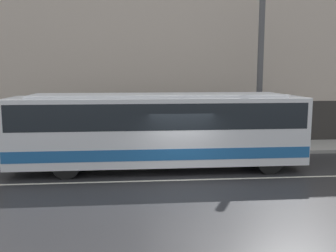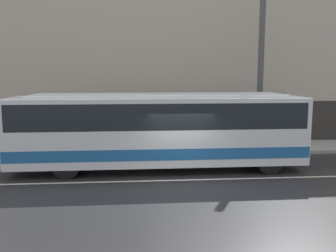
# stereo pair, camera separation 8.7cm
# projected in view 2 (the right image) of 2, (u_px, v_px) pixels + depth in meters

# --- Properties ---
(ground_plane) EXTENTS (60.00, 60.00, 0.00)m
(ground_plane) POSITION_uv_depth(u_px,v_px,m) (183.00, 180.00, 14.26)
(ground_plane) COLOR #262628
(sidewalk) EXTENTS (60.00, 2.90, 0.17)m
(sidewalk) POSITION_uv_depth(u_px,v_px,m) (170.00, 149.00, 19.62)
(sidewalk) COLOR #A09E99
(sidewalk) RESTS_ON ground_plane
(building_facade) EXTENTS (60.00, 0.35, 9.73)m
(building_facade) POSITION_uv_depth(u_px,v_px,m) (167.00, 61.00, 20.53)
(building_facade) COLOR #B7A899
(building_facade) RESTS_ON ground_plane
(lane_stripe) EXTENTS (54.00, 0.14, 0.01)m
(lane_stripe) POSITION_uv_depth(u_px,v_px,m) (183.00, 180.00, 14.25)
(lane_stripe) COLOR beige
(lane_stripe) RESTS_ON ground_plane
(transit_bus) EXTENTS (12.07, 2.57, 3.19)m
(transit_bus) POSITION_uv_depth(u_px,v_px,m) (158.00, 127.00, 15.62)
(transit_bus) COLOR silver
(transit_bus) RESTS_ON ground_plane
(utility_pole_near) EXTENTS (0.30, 0.30, 8.20)m
(utility_pole_near) POSITION_uv_depth(u_px,v_px,m) (261.00, 68.00, 18.71)
(utility_pole_near) COLOR #4C4C4F
(utility_pole_near) RESTS_ON sidewalk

